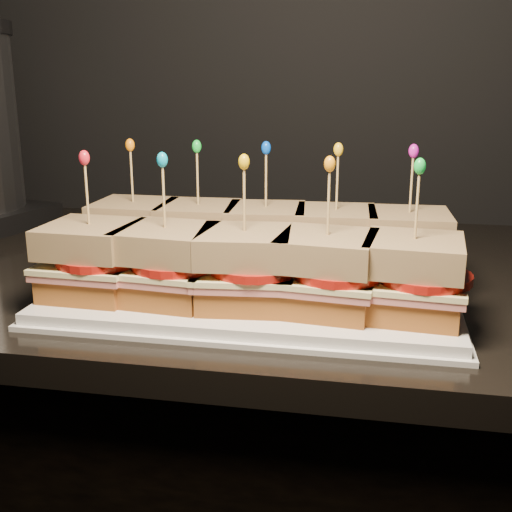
# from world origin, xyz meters

# --- Properties ---
(granite_slab) EXTENTS (2.45, 0.69, 0.04)m
(granite_slab) POSITION_xyz_m (-0.06, 1.67, 0.88)
(granite_slab) COLOR black
(granite_slab) RESTS_ON cabinet
(platter) EXTENTS (0.47, 0.29, 0.02)m
(platter) POSITION_xyz_m (-0.23, 1.52, 0.91)
(platter) COLOR white
(platter) RESTS_ON granite_slab
(platter_rim) EXTENTS (0.48, 0.30, 0.01)m
(platter_rim) POSITION_xyz_m (-0.23, 1.52, 0.90)
(platter_rim) COLOR white
(platter_rim) RESTS_ON granite_slab
(sandwich_0_bread_bot) EXTENTS (0.10, 0.10, 0.03)m
(sandwich_0_bread_bot) POSITION_xyz_m (-0.41, 1.59, 0.93)
(sandwich_0_bread_bot) COLOR brown
(sandwich_0_bread_bot) RESTS_ON platter
(sandwich_0_ham) EXTENTS (0.11, 0.10, 0.01)m
(sandwich_0_ham) POSITION_xyz_m (-0.41, 1.59, 0.95)
(sandwich_0_ham) COLOR #CB6B6F
(sandwich_0_ham) RESTS_ON sandwich_0_bread_bot
(sandwich_0_cheese) EXTENTS (0.11, 0.11, 0.01)m
(sandwich_0_cheese) POSITION_xyz_m (-0.41, 1.59, 0.96)
(sandwich_0_cheese) COLOR #F4EAA1
(sandwich_0_cheese) RESTS_ON sandwich_0_ham
(sandwich_0_tomato) EXTENTS (0.10, 0.10, 0.01)m
(sandwich_0_tomato) POSITION_xyz_m (-0.40, 1.58, 0.96)
(sandwich_0_tomato) COLOR #B61A11
(sandwich_0_tomato) RESTS_ON sandwich_0_cheese
(sandwich_0_bread_top) EXTENTS (0.10, 0.10, 0.03)m
(sandwich_0_bread_top) POSITION_xyz_m (-0.41, 1.59, 0.99)
(sandwich_0_bread_top) COLOR #4F3013
(sandwich_0_bread_top) RESTS_ON sandwich_0_tomato
(sandwich_0_pick) EXTENTS (0.00, 0.00, 0.09)m
(sandwich_0_pick) POSITION_xyz_m (-0.41, 1.59, 1.03)
(sandwich_0_pick) COLOR tan
(sandwich_0_pick) RESTS_ON sandwich_0_bread_top
(sandwich_0_frill) EXTENTS (0.01, 0.01, 0.02)m
(sandwich_0_frill) POSITION_xyz_m (-0.41, 1.59, 1.08)
(sandwich_0_frill) COLOR orange
(sandwich_0_frill) RESTS_ON sandwich_0_pick
(sandwich_1_bread_bot) EXTENTS (0.10, 0.10, 0.03)m
(sandwich_1_bread_bot) POSITION_xyz_m (-0.32, 1.59, 0.93)
(sandwich_1_bread_bot) COLOR brown
(sandwich_1_bread_bot) RESTS_ON platter
(sandwich_1_ham) EXTENTS (0.11, 0.11, 0.01)m
(sandwich_1_ham) POSITION_xyz_m (-0.32, 1.59, 0.95)
(sandwich_1_ham) COLOR #CB6B6F
(sandwich_1_ham) RESTS_ON sandwich_1_bread_bot
(sandwich_1_cheese) EXTENTS (0.11, 0.11, 0.01)m
(sandwich_1_cheese) POSITION_xyz_m (-0.32, 1.59, 0.96)
(sandwich_1_cheese) COLOR #F4EAA1
(sandwich_1_cheese) RESTS_ON sandwich_1_ham
(sandwich_1_tomato) EXTENTS (0.10, 0.10, 0.01)m
(sandwich_1_tomato) POSITION_xyz_m (-0.31, 1.58, 0.96)
(sandwich_1_tomato) COLOR #B61A11
(sandwich_1_tomato) RESTS_ON sandwich_1_cheese
(sandwich_1_bread_top) EXTENTS (0.10, 0.10, 0.03)m
(sandwich_1_bread_top) POSITION_xyz_m (-0.32, 1.59, 0.99)
(sandwich_1_bread_top) COLOR #4F3013
(sandwich_1_bread_top) RESTS_ON sandwich_1_tomato
(sandwich_1_pick) EXTENTS (0.00, 0.00, 0.09)m
(sandwich_1_pick) POSITION_xyz_m (-0.32, 1.59, 1.03)
(sandwich_1_pick) COLOR tan
(sandwich_1_pick) RESTS_ON sandwich_1_bread_top
(sandwich_1_frill) EXTENTS (0.01, 0.01, 0.02)m
(sandwich_1_frill) POSITION_xyz_m (-0.32, 1.59, 1.08)
(sandwich_1_frill) COLOR green
(sandwich_1_frill) RESTS_ON sandwich_1_pick
(sandwich_2_bread_bot) EXTENTS (0.11, 0.11, 0.03)m
(sandwich_2_bread_bot) POSITION_xyz_m (-0.23, 1.59, 0.93)
(sandwich_2_bread_bot) COLOR brown
(sandwich_2_bread_bot) RESTS_ON platter
(sandwich_2_ham) EXTENTS (0.12, 0.11, 0.01)m
(sandwich_2_ham) POSITION_xyz_m (-0.23, 1.59, 0.95)
(sandwich_2_ham) COLOR #CB6B6F
(sandwich_2_ham) RESTS_ON sandwich_2_bread_bot
(sandwich_2_cheese) EXTENTS (0.12, 0.12, 0.01)m
(sandwich_2_cheese) POSITION_xyz_m (-0.23, 1.59, 0.96)
(sandwich_2_cheese) COLOR #F4EAA1
(sandwich_2_cheese) RESTS_ON sandwich_2_ham
(sandwich_2_tomato) EXTENTS (0.10, 0.10, 0.01)m
(sandwich_2_tomato) POSITION_xyz_m (-0.22, 1.58, 0.96)
(sandwich_2_tomato) COLOR #B61A11
(sandwich_2_tomato) RESTS_ON sandwich_2_cheese
(sandwich_2_bread_top) EXTENTS (0.11, 0.11, 0.03)m
(sandwich_2_bread_top) POSITION_xyz_m (-0.23, 1.59, 0.99)
(sandwich_2_bread_top) COLOR #4F3013
(sandwich_2_bread_top) RESTS_ON sandwich_2_tomato
(sandwich_2_pick) EXTENTS (0.00, 0.00, 0.09)m
(sandwich_2_pick) POSITION_xyz_m (-0.23, 1.59, 1.03)
(sandwich_2_pick) COLOR tan
(sandwich_2_pick) RESTS_ON sandwich_2_bread_top
(sandwich_2_frill) EXTENTS (0.01, 0.01, 0.02)m
(sandwich_2_frill) POSITION_xyz_m (-0.23, 1.59, 1.08)
(sandwich_2_frill) COLOR blue
(sandwich_2_frill) RESTS_ON sandwich_2_pick
(sandwich_3_bread_bot) EXTENTS (0.10, 0.10, 0.03)m
(sandwich_3_bread_bot) POSITION_xyz_m (-0.14, 1.59, 0.93)
(sandwich_3_bread_bot) COLOR brown
(sandwich_3_bread_bot) RESTS_ON platter
(sandwich_3_ham) EXTENTS (0.11, 0.11, 0.01)m
(sandwich_3_ham) POSITION_xyz_m (-0.14, 1.59, 0.95)
(sandwich_3_ham) COLOR #CB6B6F
(sandwich_3_ham) RESTS_ON sandwich_3_bread_bot
(sandwich_3_cheese) EXTENTS (0.12, 0.11, 0.01)m
(sandwich_3_cheese) POSITION_xyz_m (-0.14, 1.59, 0.96)
(sandwich_3_cheese) COLOR #F4EAA1
(sandwich_3_cheese) RESTS_ON sandwich_3_ham
(sandwich_3_tomato) EXTENTS (0.10, 0.10, 0.01)m
(sandwich_3_tomato) POSITION_xyz_m (-0.13, 1.58, 0.96)
(sandwich_3_tomato) COLOR #B61A11
(sandwich_3_tomato) RESTS_ON sandwich_3_cheese
(sandwich_3_bread_top) EXTENTS (0.11, 0.11, 0.03)m
(sandwich_3_bread_top) POSITION_xyz_m (-0.14, 1.59, 0.99)
(sandwich_3_bread_top) COLOR #4F3013
(sandwich_3_bread_top) RESTS_ON sandwich_3_tomato
(sandwich_3_pick) EXTENTS (0.00, 0.00, 0.09)m
(sandwich_3_pick) POSITION_xyz_m (-0.14, 1.59, 1.03)
(sandwich_3_pick) COLOR tan
(sandwich_3_pick) RESTS_ON sandwich_3_bread_top
(sandwich_3_frill) EXTENTS (0.01, 0.01, 0.02)m
(sandwich_3_frill) POSITION_xyz_m (-0.14, 1.59, 1.08)
(sandwich_3_frill) COLOR yellow
(sandwich_3_frill) RESTS_ON sandwich_3_pick
(sandwich_4_bread_bot) EXTENTS (0.10, 0.10, 0.03)m
(sandwich_4_bread_bot) POSITION_xyz_m (-0.05, 1.59, 0.93)
(sandwich_4_bread_bot) COLOR brown
(sandwich_4_bread_bot) RESTS_ON platter
(sandwich_4_ham) EXTENTS (0.11, 0.11, 0.01)m
(sandwich_4_ham) POSITION_xyz_m (-0.05, 1.59, 0.95)
(sandwich_4_ham) COLOR #CB6B6F
(sandwich_4_ham) RESTS_ON sandwich_4_bread_bot
(sandwich_4_cheese) EXTENTS (0.11, 0.11, 0.01)m
(sandwich_4_cheese) POSITION_xyz_m (-0.05, 1.59, 0.96)
(sandwich_4_cheese) COLOR #F4EAA1
(sandwich_4_cheese) RESTS_ON sandwich_4_ham
(sandwich_4_tomato) EXTENTS (0.10, 0.10, 0.01)m
(sandwich_4_tomato) POSITION_xyz_m (-0.04, 1.58, 0.96)
(sandwich_4_tomato) COLOR #B61A11
(sandwich_4_tomato) RESTS_ON sandwich_4_cheese
(sandwich_4_bread_top) EXTENTS (0.10, 0.10, 0.03)m
(sandwich_4_bread_top) POSITION_xyz_m (-0.05, 1.59, 0.99)
(sandwich_4_bread_top) COLOR #4F3013
(sandwich_4_bread_top) RESTS_ON sandwich_4_tomato
(sandwich_4_pick) EXTENTS (0.00, 0.00, 0.09)m
(sandwich_4_pick) POSITION_xyz_m (-0.05, 1.59, 1.03)
(sandwich_4_pick) COLOR tan
(sandwich_4_pick) RESTS_ON sandwich_4_bread_top
(sandwich_4_frill) EXTENTS (0.01, 0.01, 0.02)m
(sandwich_4_frill) POSITION_xyz_m (-0.05, 1.59, 1.08)
(sandwich_4_frill) COLOR #C518AD
(sandwich_4_frill) RESTS_ON sandwich_4_pick
(sandwich_5_bread_bot) EXTENTS (0.10, 0.10, 0.03)m
(sandwich_5_bread_bot) POSITION_xyz_m (-0.41, 1.45, 0.93)
(sandwich_5_bread_bot) COLOR brown
(sandwich_5_bread_bot) RESTS_ON platter
(sandwich_5_ham) EXTENTS (0.11, 0.11, 0.01)m
(sandwich_5_ham) POSITION_xyz_m (-0.41, 1.45, 0.95)
(sandwich_5_ham) COLOR #CB6B6F
(sandwich_5_ham) RESTS_ON sandwich_5_bread_bot
(sandwich_5_cheese) EXTENTS (0.11, 0.11, 0.01)m
(sandwich_5_cheese) POSITION_xyz_m (-0.41, 1.45, 0.96)
(sandwich_5_cheese) COLOR #F4EAA1
(sandwich_5_cheese) RESTS_ON sandwich_5_ham
(sandwich_5_tomato) EXTENTS (0.10, 0.10, 0.01)m
(sandwich_5_tomato) POSITION_xyz_m (-0.40, 1.45, 0.96)
(sandwich_5_tomato) COLOR #B61A11
(sandwich_5_tomato) RESTS_ON sandwich_5_cheese
(sandwich_5_bread_top) EXTENTS (0.10, 0.10, 0.03)m
(sandwich_5_bread_top) POSITION_xyz_m (-0.41, 1.45, 0.99)
(sandwich_5_bread_top) COLOR #4F3013
(sandwich_5_bread_top) RESTS_ON sandwich_5_tomato
(sandwich_5_pick) EXTENTS (0.00, 0.00, 0.09)m
(sandwich_5_pick) POSITION_xyz_m (-0.41, 1.45, 1.03)
(sandwich_5_pick) COLOR tan
(sandwich_5_pick) RESTS_ON sandwich_5_bread_top
(sandwich_5_frill) EXTENTS (0.01, 0.01, 0.02)m
(sandwich_5_frill) POSITION_xyz_m (-0.41, 1.45, 1.08)
(sandwich_5_frill) COLOR red
(sandwich_5_frill) RESTS_ON sandwich_5_pick
(sandwich_6_bread_bot) EXTENTS (0.11, 0.11, 0.03)m
(sandwich_6_bread_bot) POSITION_xyz_m (-0.32, 1.45, 0.93)
(sandwich_6_bread_bot) COLOR brown
(sandwich_6_bread_bot) RESTS_ON platter
(sandwich_6_ham) EXTENTS (0.12, 0.11, 0.01)m
(sandwich_6_ham) POSITION_xyz_m (-0.32, 1.45, 0.95)
(sandwich_6_ham) COLOR #CB6B6F
(sandwich_6_ham) RESTS_ON sandwich_6_bread_bot
(sandwich_6_cheese) EXTENTS (0.12, 0.11, 0.01)m
(sandwich_6_cheese) POSITION_xyz_m (-0.32, 1.45, 0.96)
(sandwich_6_cheese) COLOR #F4EAA1
(sandwich_6_cheese) RESTS_ON sandwich_6_ham
(sandwich_6_tomato) EXTENTS (0.10, 0.10, 0.01)m
(sandwich_6_tomato) POSITION_xyz_m (-0.31, 1.45, 0.96)
(sandwich_6_tomato) COLOR #B61A11
(sandwich_6_tomato) RESTS_ON sandwich_6_cheese
(sandwich_6_bread_top) EXTENTS (0.11, 0.11, 0.03)m
(sandwich_6_bread_top) POSITION_xyz_m (-0.32, 1.45, 0.99)
(sandwich_6_bread_top) COLOR #4F3013
(sandwich_6_bread_top) RESTS_ON sandwich_6_tomato
(sandwich_6_pick) EXTENTS (0.00, 0.00, 0.09)m
(sandwich_6_pick) POSITION_xyz_m (-0.32, 1.45, 1.03)
(sandwich_6_pick) COLOR tan
(sandwich_6_pick) RESTS_ON sandwich_6_bread_top
(sandwich_6_frill) EXTENTS (0.01, 0.01, 0.02)m
(sandwich_6_frill) POSITION_xyz_m (-0.32, 1.45, 1.08)
(sandwich_6_frill) COLOR #0897C2
(sandwich_6_frill) RESTS_ON sandwich_6_pick
(sandwich_7_bread_bot) EXTENTS (0.11, 0.11, 0.03)m
(sandwich_7_bread_bot) POSITION_xyz_m (-0.23, 1.45, 0.93)
(sandwich_7_bread_bot) COLOR brown
(sandwich_7_bread_bot) RESTS_ON platter
(sandwich_7_ham) EXTENTS (0.12, 0.11, 0.01)m
(sandwich_7_ham) POSITION_xyz_m (-0.23, 1.45, 0.95)
(sandwich_7_ham) COLOR #CB6B6F
(sandwich_7_ham) RESTS_ON sandwich_7_bread_bot
(sandwich_7_cheese) EXTENTS (0.12, 0.12, 0.01)m
(sandwich_7_cheese) POSITION_xyz_m (-0.23, 1.45, 0.96)
(sandwich_7_cheese) COLOR #F4EAA1
(sandwich_7_cheese) RESTS_ON sandwich_7_ham
(sandwich_7_tomato) EXTENTS (0.10, 0.10, 0.01)m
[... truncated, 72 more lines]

